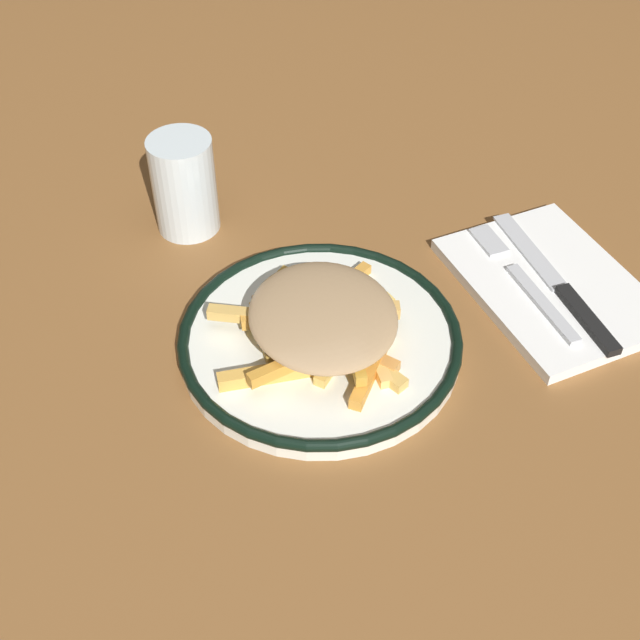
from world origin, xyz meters
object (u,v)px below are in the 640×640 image
object	(u,v)px
fries_heap	(322,322)
napkin	(551,285)
fork	(523,280)
water_glass	(184,185)
plate	(320,339)
knife	(563,291)

from	to	relation	value
fries_heap	napkin	bearing A→B (deg)	-8.20
fork	napkin	bearing A→B (deg)	-24.58
napkin	water_glass	size ratio (longest dim) A/B	1.97
fork	fries_heap	bearing A→B (deg)	174.06
plate	napkin	bearing A→B (deg)	-9.53
plate	fries_heap	world-z (taller)	fries_heap
plate	knife	bearing A→B (deg)	-14.12
napkin	knife	bearing A→B (deg)	-99.52
napkin	water_glass	distance (m)	0.38
knife	plate	bearing A→B (deg)	165.88
fries_heap	fork	world-z (taller)	fries_heap
fries_heap	fork	bearing A→B (deg)	-5.94
knife	water_glass	xyz separation A→B (m)	(-0.26, 0.28, 0.04)
fries_heap	knife	bearing A→B (deg)	-12.80
fries_heap	plate	bearing A→B (deg)	79.04
plate	knife	size ratio (longest dim) A/B	1.21
plate	napkin	xyz separation A→B (m)	(0.23, -0.04, -0.00)
fries_heap	water_glass	xyz separation A→B (m)	(-0.03, 0.23, 0.01)
plate	fork	bearing A→B (deg)	-7.44
knife	water_glass	size ratio (longest dim) A/B	2.04
plate	knife	distance (m)	0.24
napkin	plate	bearing A→B (deg)	170.47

